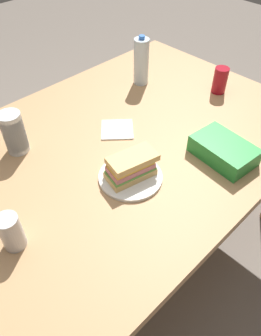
{
  "coord_description": "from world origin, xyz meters",
  "views": [
    {
      "loc": [
        -0.66,
        -0.75,
        1.58
      ],
      "look_at": [
        -0.09,
        -0.17,
        0.78
      ],
      "focal_mm": 35.09,
      "sensor_mm": 36.0,
      "label": 1
    }
  ],
  "objects_px": {
    "water_bottle_tall": "(141,62)",
    "soda_can_silver": "(11,232)",
    "soda_can_red": "(220,80)",
    "paper_plate": "(130,177)",
    "chip_bag": "(224,150)",
    "dining_table": "(117,158)",
    "sandwich": "(131,167)",
    "plastic_cup_stack": "(14,133)"
  },
  "relations": [
    {
      "from": "water_bottle_tall",
      "to": "soda_can_silver",
      "type": "xyz_separation_m",
      "value": [
        -0.93,
        -0.39,
        -0.05
      ]
    },
    {
      "from": "soda_can_red",
      "to": "soda_can_silver",
      "type": "xyz_separation_m",
      "value": [
        -1.13,
        -0.07,
        0.0
      ]
    },
    {
      "from": "paper_plate",
      "to": "water_bottle_tall",
      "type": "xyz_separation_m",
      "value": [
        0.5,
        0.44,
        0.11
      ]
    },
    {
      "from": "soda_can_red",
      "to": "chip_bag",
      "type": "distance_m",
      "value": 0.47
    },
    {
      "from": "chip_bag",
      "to": "soda_can_silver",
      "type": "xyz_separation_m",
      "value": [
        -0.76,
        0.21,
        0.03
      ]
    },
    {
      "from": "soda_can_red",
      "to": "water_bottle_tall",
      "type": "xyz_separation_m",
      "value": [
        -0.2,
        0.32,
        0.05
      ]
    },
    {
      "from": "soda_can_red",
      "to": "water_bottle_tall",
      "type": "height_order",
      "value": "water_bottle_tall"
    },
    {
      "from": "soda_can_red",
      "to": "soda_can_silver",
      "type": "height_order",
      "value": "same"
    },
    {
      "from": "dining_table",
      "to": "paper_plate",
      "type": "height_order",
      "value": "paper_plate"
    },
    {
      "from": "sandwich",
      "to": "water_bottle_tall",
      "type": "xyz_separation_m",
      "value": [
        0.49,
        0.43,
        0.06
      ]
    },
    {
      "from": "sandwich",
      "to": "soda_can_red",
      "type": "relative_size",
      "value": 1.63
    },
    {
      "from": "paper_plate",
      "to": "sandwich",
      "type": "height_order",
      "value": "sandwich"
    },
    {
      "from": "water_bottle_tall",
      "to": "soda_can_silver",
      "type": "distance_m",
      "value": 1.01
    },
    {
      "from": "dining_table",
      "to": "sandwich",
      "type": "distance_m",
      "value": 0.23
    },
    {
      "from": "dining_table",
      "to": "sandwich",
      "type": "xyz_separation_m",
      "value": [
        -0.09,
        -0.17,
        0.13
      ]
    },
    {
      "from": "soda_can_red",
      "to": "soda_can_silver",
      "type": "relative_size",
      "value": 1.0
    },
    {
      "from": "sandwich",
      "to": "soda_can_silver",
      "type": "distance_m",
      "value": 0.44
    },
    {
      "from": "dining_table",
      "to": "paper_plate",
      "type": "xyz_separation_m",
      "value": [
        -0.09,
        -0.17,
        0.08
      ]
    },
    {
      "from": "paper_plate",
      "to": "plastic_cup_stack",
      "type": "height_order",
      "value": "plastic_cup_stack"
    },
    {
      "from": "chip_bag",
      "to": "plastic_cup_stack",
      "type": "distance_m",
      "value": 0.78
    },
    {
      "from": "paper_plate",
      "to": "chip_bag",
      "type": "xyz_separation_m",
      "value": [
        0.32,
        -0.17,
        0.03
      ]
    },
    {
      "from": "soda_can_silver",
      "to": "dining_table",
      "type": "bearing_deg",
      "value": 13.94
    },
    {
      "from": "sandwich",
      "to": "soda_can_silver",
      "type": "bearing_deg",
      "value": 174.32
    },
    {
      "from": "sandwich",
      "to": "chip_bag",
      "type": "height_order",
      "value": "sandwich"
    },
    {
      "from": "water_bottle_tall",
      "to": "chip_bag",
      "type": "bearing_deg",
      "value": -106.21
    },
    {
      "from": "water_bottle_tall",
      "to": "plastic_cup_stack",
      "type": "bearing_deg",
      "value": -178.09
    },
    {
      "from": "dining_table",
      "to": "plastic_cup_stack",
      "type": "height_order",
      "value": "plastic_cup_stack"
    },
    {
      "from": "soda_can_red",
      "to": "soda_can_silver",
      "type": "distance_m",
      "value": 1.14
    },
    {
      "from": "sandwich",
      "to": "water_bottle_tall",
      "type": "relative_size",
      "value": 0.84
    },
    {
      "from": "water_bottle_tall",
      "to": "soda_can_silver",
      "type": "bearing_deg",
      "value": -157.19
    },
    {
      "from": "sandwich",
      "to": "water_bottle_tall",
      "type": "distance_m",
      "value": 0.66
    },
    {
      "from": "paper_plate",
      "to": "water_bottle_tall",
      "type": "distance_m",
      "value": 0.67
    },
    {
      "from": "soda_can_red",
      "to": "plastic_cup_stack",
      "type": "height_order",
      "value": "plastic_cup_stack"
    },
    {
      "from": "paper_plate",
      "to": "water_bottle_tall",
      "type": "relative_size",
      "value": 0.97
    },
    {
      "from": "dining_table",
      "to": "soda_can_red",
      "type": "xyz_separation_m",
      "value": [
        0.61,
        -0.06,
        0.14
      ]
    },
    {
      "from": "plastic_cup_stack",
      "to": "sandwich",
      "type": "bearing_deg",
      "value": -63.3
    },
    {
      "from": "plastic_cup_stack",
      "to": "chip_bag",
      "type": "bearing_deg",
      "value": -47.67
    },
    {
      "from": "soda_can_red",
      "to": "paper_plate",
      "type": "bearing_deg",
      "value": -170.57
    },
    {
      "from": "water_bottle_tall",
      "to": "soda_can_silver",
      "type": "relative_size",
      "value": 1.93
    },
    {
      "from": "paper_plate",
      "to": "sandwich",
      "type": "distance_m",
      "value": 0.05
    },
    {
      "from": "dining_table",
      "to": "soda_can_silver",
      "type": "distance_m",
      "value": 0.56
    },
    {
      "from": "paper_plate",
      "to": "soda_can_silver",
      "type": "bearing_deg",
      "value": 174.13
    }
  ]
}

